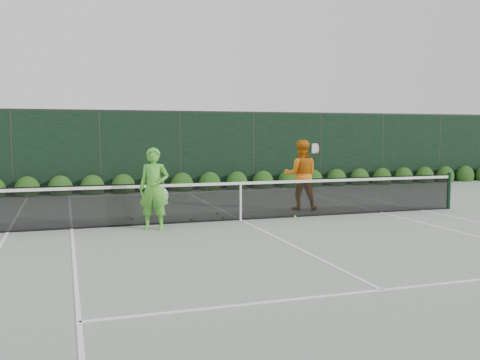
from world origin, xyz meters
name	(u,v)px	position (x,y,z in m)	size (l,w,h in m)	color
ground	(241,220)	(0.00, 0.00, 0.00)	(80.00, 80.00, 0.00)	gray
tennis_net	(240,199)	(-0.02, 0.00, 0.53)	(12.90, 0.10, 1.07)	#10321B
player_woman	(154,189)	(-2.30, -0.64, 0.94)	(0.81, 0.68, 1.89)	green
player_man	(301,175)	(2.24, 1.22, 1.01)	(1.19, 1.07, 2.01)	orange
court_lines	(241,220)	(0.00, 0.00, 0.01)	(11.03, 23.83, 0.01)	white
windscreen_fence	(282,168)	(0.00, -2.71, 1.51)	(32.00, 21.07, 3.06)	black
hedge_row	(182,185)	(0.00, 7.15, 0.23)	(31.66, 0.65, 0.94)	#15380F
tennis_balls	(219,217)	(-0.45, 0.45, 0.03)	(4.16, 1.36, 0.07)	#B2D52F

